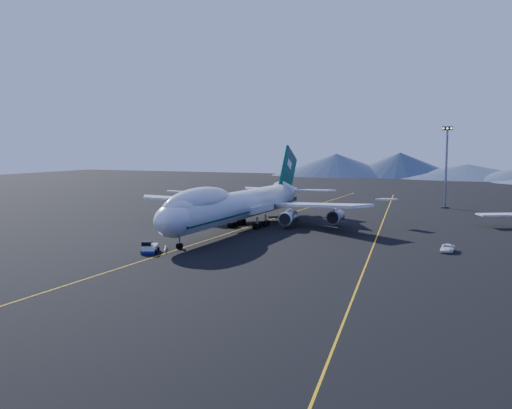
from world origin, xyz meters
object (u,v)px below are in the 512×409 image
at_px(floodlight_mast, 446,167).
at_px(boeing_747, 239,205).
at_px(service_van, 447,248).
at_px(pushback_tug, 150,249).

bearing_deg(floodlight_mast, boeing_747, -120.45).
distance_m(boeing_747, floodlight_mast, 77.48).
bearing_deg(service_van, boeing_747, 168.44).
relative_size(pushback_tug, floodlight_mast, 0.22).
xyz_separation_m(pushback_tug, service_van, (49.32, 22.00, 0.02)).
bearing_deg(floodlight_mast, pushback_tug, -113.19).
xyz_separation_m(service_van, floodlight_mast, (-7.21, 76.30, 12.00)).
height_order(pushback_tug, floodlight_mast, floodlight_mast).
bearing_deg(pushback_tug, service_van, -0.14).
bearing_deg(pushback_tug, boeing_747, 60.43).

